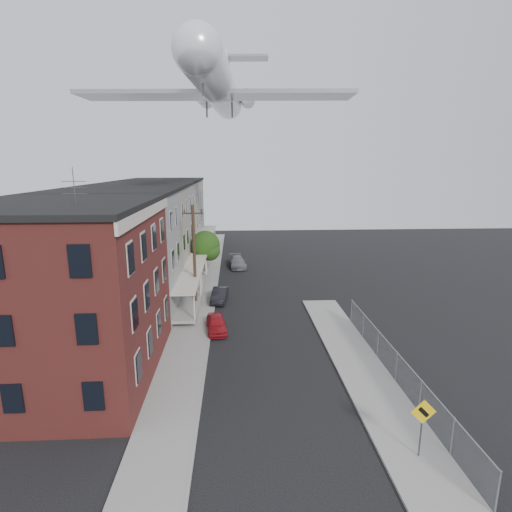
{
  "coord_description": "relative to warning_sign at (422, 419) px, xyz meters",
  "views": [
    {
      "loc": [
        -2.13,
        -15.31,
        12.25
      ],
      "look_at": [
        -0.91,
        7.32,
        7.05
      ],
      "focal_mm": 28.0,
      "sensor_mm": 36.0,
      "label": 1
    }
  ],
  "objects": [
    {
      "name": "ground",
      "position": [
        -5.6,
        1.03,
        -1.88
      ],
      "size": [
        120.0,
        120.0,
        0.0
      ],
      "primitive_type": "plane",
      "color": "black",
      "rests_on": "ground"
    },
    {
      "name": "sidewalk_left",
      "position": [
        -11.1,
        25.03,
        -1.82
      ],
      "size": [
        3.0,
        62.0,
        0.12
      ],
      "primitive_type": "cube",
      "color": "gray",
      "rests_on": "ground"
    },
    {
      "name": "sidewalk_right",
      "position": [
        -0.1,
        7.03,
        -1.82
      ],
      "size": [
        3.0,
        26.0,
        0.12
      ],
      "primitive_type": "cube",
      "color": "gray",
      "rests_on": "ground"
    },
    {
      "name": "curb_left",
      "position": [
        -9.65,
        25.03,
        -1.81
      ],
      "size": [
        0.15,
        62.0,
        0.14
      ],
      "primitive_type": "cube",
      "color": "gray",
      "rests_on": "ground"
    },
    {
      "name": "curb_right",
      "position": [
        -1.55,
        7.03,
        -1.81
      ],
      "size": [
        0.15,
        26.0,
        0.14
      ],
      "primitive_type": "cube",
      "color": "gray",
      "rests_on": "ground"
    },
    {
      "name": "corner_building",
      "position": [
        -17.6,
        8.03,
        3.28
      ],
      "size": [
        10.31,
        12.3,
        12.15
      ],
      "color": "#341310",
      "rests_on": "ground"
    },
    {
      "name": "row_house_a",
      "position": [
        -17.56,
        17.53,
        3.25
      ],
      "size": [
        11.98,
        7.0,
        10.3
      ],
      "color": "slate",
      "rests_on": "ground"
    },
    {
      "name": "row_house_b",
      "position": [
        -17.56,
        24.53,
        3.25
      ],
      "size": [
        11.98,
        7.0,
        10.3
      ],
      "color": "slate",
      "rests_on": "ground"
    },
    {
      "name": "row_house_c",
      "position": [
        -17.56,
        31.53,
        3.25
      ],
      "size": [
        11.98,
        7.0,
        10.3
      ],
      "color": "slate",
      "rests_on": "ground"
    },
    {
      "name": "row_house_d",
      "position": [
        -17.56,
        38.53,
        3.25
      ],
      "size": [
        11.98,
        7.0,
        10.3
      ],
      "color": "slate",
      "rests_on": "ground"
    },
    {
      "name": "row_house_e",
      "position": [
        -17.56,
        45.53,
        3.25
      ],
      "size": [
        11.98,
        7.0,
        10.3
      ],
      "color": "slate",
      "rests_on": "ground"
    },
    {
      "name": "chainlink_fence",
      "position": [
        1.4,
        6.03,
        -0.89
      ],
      "size": [
        0.06,
        18.06,
        1.9
      ],
      "color": "gray",
      "rests_on": "ground"
    },
    {
      "name": "warning_sign",
      "position": [
        0.0,
        0.0,
        0.0
      ],
      "size": [
        1.1,
        0.11,
        2.8
      ],
      "color": "#515156",
      "rests_on": "ground"
    },
    {
      "name": "utility_pole",
      "position": [
        -11.2,
        19.03,
        2.79
      ],
      "size": [
        1.8,
        0.26,
        9.0
      ],
      "color": "black",
      "rests_on": "ground"
    },
    {
      "name": "street_tree",
      "position": [
        -10.87,
        28.95,
        1.57
      ],
      "size": [
        3.22,
        3.2,
        5.2
      ],
      "color": "black",
      "rests_on": "ground"
    },
    {
      "name": "car_near",
      "position": [
        -9.2,
        13.86,
        -1.28
      ],
      "size": [
        1.86,
        3.71,
        1.21
      ],
      "primitive_type": "imported",
      "rotation": [
        0.0,
        0.0,
        0.12
      ],
      "color": "#A5151D",
      "rests_on": "ground"
    },
    {
      "name": "car_mid",
      "position": [
        -9.2,
        20.59,
        -1.27
      ],
      "size": [
        1.63,
        3.8,
        1.22
      ],
      "primitive_type": "imported",
      "rotation": [
        0.0,
        0.0,
        -0.09
      ],
      "color": "black",
      "rests_on": "ground"
    },
    {
      "name": "car_far",
      "position": [
        -7.49,
        33.06,
        -1.22
      ],
      "size": [
        2.38,
        4.75,
        1.32
      ],
      "primitive_type": "imported",
      "rotation": [
        0.0,
        0.0,
        0.12
      ],
      "color": "slate",
      "rests_on": "ground"
    },
    {
      "name": "airplane",
      "position": [
        -9.14,
        27.43,
        17.75
      ],
      "size": [
        25.48,
        29.09,
        8.41
      ],
      "color": "white",
      "rests_on": "ground"
    }
  ]
}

